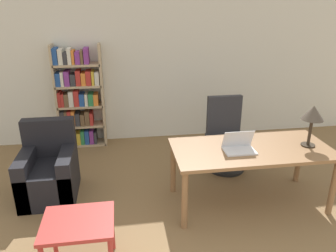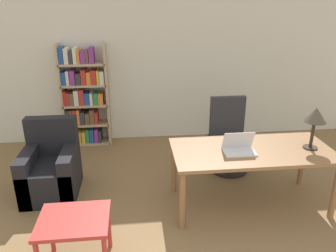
% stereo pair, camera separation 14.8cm
% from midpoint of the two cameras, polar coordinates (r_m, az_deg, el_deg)
% --- Properties ---
extents(wall_back, '(8.00, 0.06, 2.70)m').
position_cam_midpoint_polar(wall_back, '(5.64, -4.10, 10.98)').
color(wall_back, silver).
rests_on(wall_back, ground_plane).
extents(desk, '(1.84, 0.87, 0.73)m').
position_cam_midpoint_polar(desk, '(3.95, 13.21, -4.82)').
color(desk, olive).
rests_on(desk, ground_plane).
extents(laptop, '(0.35, 0.24, 0.23)m').
position_cam_midpoint_polar(laptop, '(3.79, 11.15, -3.52)').
color(laptop, silver).
rests_on(laptop, desk).
extents(table_lamp, '(0.25, 0.25, 0.49)m').
position_cam_midpoint_polar(table_lamp, '(4.05, 22.98, 1.83)').
color(table_lamp, '#2D2319').
rests_on(table_lamp, desk).
extents(office_chair, '(0.53, 0.53, 1.05)m').
position_cam_midpoint_polar(office_chair, '(4.83, 9.17, -1.91)').
color(office_chair, black).
rests_on(office_chair, ground_plane).
extents(side_table_blue, '(0.63, 0.53, 0.53)m').
position_cam_midpoint_polar(side_table_blue, '(3.15, -16.66, -16.78)').
color(side_table_blue, '#B2332D').
rests_on(side_table_blue, ground_plane).
extents(armchair, '(0.65, 0.76, 0.94)m').
position_cam_midpoint_polar(armchair, '(4.44, -20.86, -7.67)').
color(armchair, black).
rests_on(armchair, ground_plane).
extents(bookshelf, '(0.76, 0.28, 1.70)m').
position_cam_midpoint_polar(bookshelf, '(5.61, -16.11, 4.53)').
color(bookshelf, tan).
rests_on(bookshelf, ground_plane).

